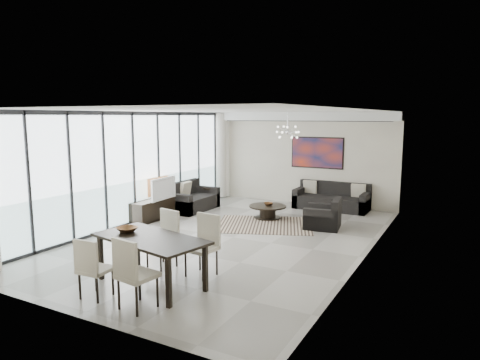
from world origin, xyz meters
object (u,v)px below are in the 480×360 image
Objects in this scene: sofa_main at (332,200)px; dining_table at (150,242)px; coffee_table at (268,211)px; tv_console at (157,208)px; television at (160,188)px.

sofa_main is 1.03× the size of dining_table.
coffee_table is 3.04m from tv_console.
dining_table is (2.79, -3.73, -0.11)m from television.
coffee_table is 5.22m from dining_table.
television reaches higher than coffee_table.
sofa_main is 5.11m from television.
dining_table is at bearing -97.47° from sofa_main.
television reaches higher than dining_table.
sofa_main is at bearing 58.69° from coffee_table.
television reaches higher than tv_console.
coffee_table is 2.98m from television.
sofa_main is 2.11× the size of television.
sofa_main is 5.18m from tv_console.
coffee_table is 0.46× the size of sofa_main.
sofa_main is (1.21, 1.98, 0.07)m from coffee_table.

